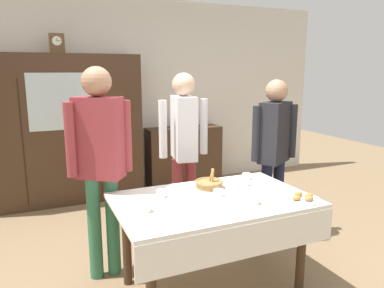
{
  "coord_description": "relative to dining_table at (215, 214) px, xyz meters",
  "views": [
    {
      "loc": [
        -1.21,
        -2.57,
        1.72
      ],
      "look_at": [
        0.0,
        0.2,
        1.1
      ],
      "focal_mm": 34.22,
      "sensor_mm": 36.0,
      "label": 1
    }
  ],
  "objects": [
    {
      "name": "ground_plane",
      "position": [
        0.0,
        0.23,
        -0.64
      ],
      "size": [
        12.0,
        12.0,
        0.0
      ],
      "primitive_type": "plane",
      "color": "#846B4C",
      "rests_on": "ground"
    },
    {
      "name": "back_wall",
      "position": [
        0.0,
        2.88,
        0.71
      ],
      "size": [
        6.4,
        0.1,
        2.7
      ],
      "primitive_type": "cube",
      "color": "silver",
      "rests_on": "ground"
    },
    {
      "name": "dining_table",
      "position": [
        0.0,
        0.0,
        0.0
      ],
      "size": [
        1.49,
        0.94,
        0.75
      ],
      "color": "#3D2819",
      "rests_on": "ground"
    },
    {
      "name": "wall_cabinet",
      "position": [
        -0.9,
        2.59,
        0.32
      ],
      "size": [
        2.04,
        0.46,
        1.92
      ],
      "color": "#3D2819",
      "rests_on": "ground"
    },
    {
      "name": "mantel_clock",
      "position": [
        -0.87,
        2.59,
        1.4
      ],
      "size": [
        0.18,
        0.11,
        0.24
      ],
      "color": "brown",
      "rests_on": "wall_cabinet"
    },
    {
      "name": "bookshelf_low",
      "position": [
        0.83,
        2.64,
        -0.2
      ],
      "size": [
        1.12,
        0.35,
        0.88
      ],
      "color": "#3D2819",
      "rests_on": "ground"
    },
    {
      "name": "book_stack",
      "position": [
        0.83,
        2.64,
        0.3
      ],
      "size": [
        0.16,
        0.21,
        0.11
      ],
      "color": "#664C7A",
      "rests_on": "bookshelf_low"
    },
    {
      "name": "tea_cup_far_left",
      "position": [
        0.05,
        0.04,
        0.14
      ],
      "size": [
        0.13,
        0.13,
        0.06
      ],
      "color": "white",
      "rests_on": "dining_table"
    },
    {
      "name": "tea_cup_mid_right",
      "position": [
        0.21,
        -0.21,
        0.14
      ],
      "size": [
        0.13,
        0.13,
        0.06
      ],
      "color": "white",
      "rests_on": "dining_table"
    },
    {
      "name": "tea_cup_back_edge",
      "position": [
        0.38,
        0.19,
        0.14
      ],
      "size": [
        0.13,
        0.13,
        0.06
      ],
      "color": "white",
      "rests_on": "dining_table"
    },
    {
      "name": "tea_cup_near_left",
      "position": [
        -0.36,
        0.2,
        0.14
      ],
      "size": [
        0.13,
        0.13,
        0.06
      ],
      "color": "white",
      "rests_on": "dining_table"
    },
    {
      "name": "tea_cup_far_right",
      "position": [
        0.49,
        0.33,
        0.14
      ],
      "size": [
        0.13,
        0.13,
        0.06
      ],
      "color": "white",
      "rests_on": "dining_table"
    },
    {
      "name": "tea_cup_center",
      "position": [
        -0.56,
        -0.04,
        0.14
      ],
      "size": [
        0.13,
        0.13,
        0.06
      ],
      "color": "silver",
      "rests_on": "dining_table"
    },
    {
      "name": "bread_basket",
      "position": [
        0.09,
        0.28,
        0.15
      ],
      "size": [
        0.24,
        0.24,
        0.16
      ],
      "color": "#9E7542",
      "rests_on": "dining_table"
    },
    {
      "name": "pastry_plate",
      "position": [
        0.6,
        -0.28,
        0.13
      ],
      "size": [
        0.28,
        0.28,
        0.05
      ],
      "color": "white",
      "rests_on": "dining_table"
    },
    {
      "name": "spoon_near_right",
      "position": [
        0.63,
        0.14,
        0.12
      ],
      "size": [
        0.12,
        0.02,
        0.01
      ],
      "color": "silver",
      "rests_on": "dining_table"
    },
    {
      "name": "spoon_center",
      "position": [
        -0.08,
        -0.26,
        0.12
      ],
      "size": [
        0.12,
        0.02,
        0.01
      ],
      "color": "silver",
      "rests_on": "dining_table"
    },
    {
      "name": "person_near_right_end",
      "position": [
        -0.75,
        0.56,
        0.43
      ],
      "size": [
        0.52,
        0.37,
        1.75
      ],
      "color": "#33704C",
      "rests_on": "ground"
    },
    {
      "name": "person_behind_table_right",
      "position": [
        0.98,
        0.62,
        0.35
      ],
      "size": [
        0.52,
        0.36,
        1.63
      ],
      "color": "#191E38",
      "rests_on": "ground"
    },
    {
      "name": "person_beside_shelf",
      "position": [
        0.15,
        0.99,
        0.39
      ],
      "size": [
        0.52,
        0.39,
        1.69
      ],
      "color": "#933338",
      "rests_on": "ground"
    }
  ]
}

